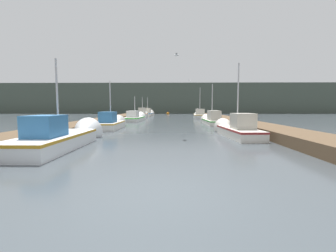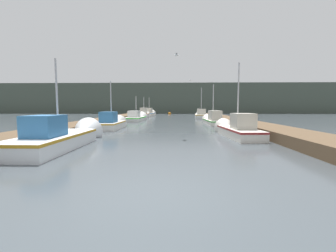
{
  "view_description": "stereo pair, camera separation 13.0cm",
  "coord_description": "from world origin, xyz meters",
  "views": [
    {
      "loc": [
        0.4,
        -4.32,
        1.77
      ],
      "look_at": [
        0.18,
        8.64,
        0.62
      ],
      "focal_mm": 24.0,
      "sensor_mm": 36.0,
      "label": 1
    },
    {
      "loc": [
        0.53,
        -4.32,
        1.77
      ],
      "look_at": [
        0.18,
        8.64,
        0.62
      ],
      "focal_mm": 24.0,
      "sensor_mm": 36.0,
      "label": 2
    }
  ],
  "objects": [
    {
      "name": "channel_buoy",
      "position": [
        -0.44,
        44.38,
        0.18
      ],
      "size": [
        0.64,
        0.64,
        1.14
      ],
      "color": "#BF6513",
      "rests_on": "ground_plane"
    },
    {
      "name": "fishing_boat_7",
      "position": [
        -4.01,
        36.96,
        0.43
      ],
      "size": [
        2.03,
        6.12,
        3.89
      ],
      "rotation": [
        0.0,
        0.0,
        -0.05
      ],
      "color": "silver",
      "rests_on": "ground_plane"
    },
    {
      "name": "fishing_boat_2",
      "position": [
        -4.38,
        13.28,
        0.43
      ],
      "size": [
        1.56,
        4.61,
        4.13
      ],
      "rotation": [
        0.0,
        0.0,
        0.0
      ],
      "color": "silver",
      "rests_on": "ground_plane"
    },
    {
      "name": "distant_shore_ridge",
      "position": [
        0.0,
        57.35,
        3.66
      ],
      "size": [
        120.0,
        16.0,
        7.31
      ],
      "color": "#424C42",
      "rests_on": "ground_plane"
    },
    {
      "name": "ground_plane",
      "position": [
        0.0,
        0.0,
        0.0
      ],
      "size": [
        200.0,
        200.0,
        0.0
      ],
      "color": "#3D4449"
    },
    {
      "name": "mooring_piling_0",
      "position": [
        -5.48,
        41.59,
        0.52
      ],
      "size": [
        0.25,
        0.25,
        1.02
      ],
      "color": "#473523",
      "rests_on": "ground_plane"
    },
    {
      "name": "seagull_lead",
      "position": [
        0.67,
        8.8,
        4.68
      ],
      "size": [
        0.29,
        0.55,
        0.12
      ],
      "rotation": [
        0.0,
        0.0,
        4.67
      ],
      "color": "white"
    },
    {
      "name": "mooring_piling_3",
      "position": [
        -5.2,
        15.15,
        0.48
      ],
      "size": [
        0.26,
        0.26,
        0.94
      ],
      "color": "#473523",
      "rests_on": "ground_plane"
    },
    {
      "name": "fishing_boat_6",
      "position": [
        -4.35,
        31.95,
        0.48
      ],
      "size": [
        1.91,
        4.66,
        3.65
      ],
      "rotation": [
        0.0,
        0.0,
        0.06
      ],
      "color": "silver",
      "rests_on": "ground_plane"
    },
    {
      "name": "fishing_boat_0",
      "position": [
        -4.38,
        5.54,
        0.42
      ],
      "size": [
        1.79,
        6.16,
        4.25
      ],
      "rotation": [
        0.0,
        0.0,
        -0.0
      ],
      "color": "silver",
      "rests_on": "ground_plane"
    },
    {
      "name": "fishing_boat_1",
      "position": [
        4.19,
        9.03,
        0.41
      ],
      "size": [
        1.69,
        5.39,
        4.61
      ],
      "rotation": [
        0.0,
        0.0,
        0.06
      ],
      "color": "silver",
      "rests_on": "ground_plane"
    },
    {
      "name": "seagull_1",
      "position": [
        2.92,
        28.03,
        5.41
      ],
      "size": [
        0.5,
        0.45,
        0.12
      ],
      "rotation": [
        0.0,
        0.0,
        3.84
      ],
      "color": "white"
    },
    {
      "name": "dock_left",
      "position": [
        -6.52,
        16.0,
        0.26
      ],
      "size": [
        2.33,
        40.0,
        0.52
      ],
      "color": "brown",
      "rests_on": "ground_plane"
    },
    {
      "name": "fishing_boat_3",
      "position": [
        4.36,
        18.21,
        0.41
      ],
      "size": [
        1.5,
        5.81,
        4.31
      ],
      "rotation": [
        0.0,
        0.0,
        0.03
      ],
      "color": "silver",
      "rests_on": "ground_plane"
    },
    {
      "name": "fishing_boat_5",
      "position": [
        4.46,
        28.45,
        0.43
      ],
      "size": [
        2.04,
        4.99,
        4.86
      ],
      "rotation": [
        0.0,
        0.0,
        -0.08
      ],
      "color": "silver",
      "rests_on": "ground_plane"
    },
    {
      "name": "mooring_piling_2",
      "position": [
        5.42,
        40.14,
        0.68
      ],
      "size": [
        0.36,
        0.36,
        1.35
      ],
      "color": "#473523",
      "rests_on": "ground_plane"
    },
    {
      "name": "dock_right",
      "position": [
        6.52,
        16.0,
        0.26
      ],
      "size": [
        2.33,
        40.0,
        0.52
      ],
      "color": "brown",
      "rests_on": "ground_plane"
    },
    {
      "name": "fishing_boat_4",
      "position": [
        -4.02,
        23.14,
        0.36
      ],
      "size": [
        1.99,
        6.15,
        3.49
      ],
      "rotation": [
        0.0,
        0.0,
        -0.06
      ],
      "color": "silver",
      "rests_on": "ground_plane"
    },
    {
      "name": "mooring_piling_1",
      "position": [
        -5.29,
        36.88,
        0.67
      ],
      "size": [
        0.28,
        0.28,
        1.33
      ],
      "color": "#473523",
      "rests_on": "ground_plane"
    }
  ]
}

